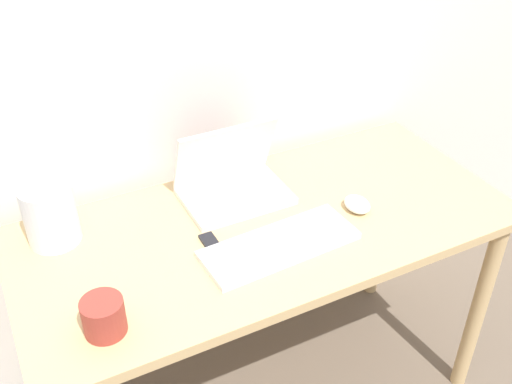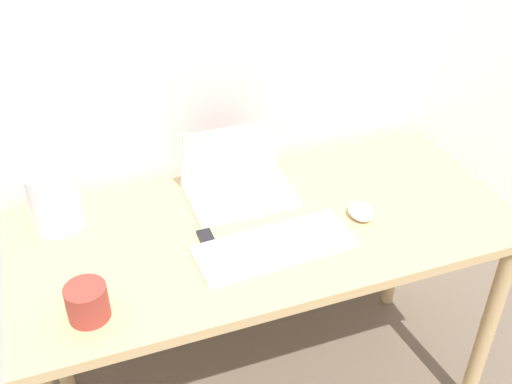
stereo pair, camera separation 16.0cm
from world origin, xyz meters
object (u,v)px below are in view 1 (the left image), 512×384
mouse (357,204)px  mug (104,316)px  keyboard (280,245)px  mp3_player (209,241)px  vase (48,204)px  laptop (231,181)px

mouse → mug: 0.77m
keyboard → mouse: size_ratio=4.85×
mouse → mp3_player: bearing=172.7°
keyboard → mp3_player: keyboard is taller
vase → mp3_player: bearing=-28.5°
mouse → vase: (-0.79, 0.25, 0.10)m
mug → keyboard: bearing=9.0°
vase → laptop: bearing=-2.5°
keyboard → mug: bearing=-171.0°
vase → mug: (0.03, -0.38, -0.07)m
mouse → keyboard: bearing=-170.1°
mouse → laptop: bearing=141.3°
keyboard → mug: 0.49m
mp3_player → mug: mug is taller
keyboard → mp3_player: (-0.16, 0.10, -0.01)m
laptop → vase: bearing=177.5°
vase → mug: size_ratio=2.52×
laptop → mouse: laptop is taller
laptop → mp3_player: size_ratio=4.86×
keyboard → vase: 0.61m
mouse → mug: (-0.76, -0.13, 0.03)m
keyboard → mouse: 0.28m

